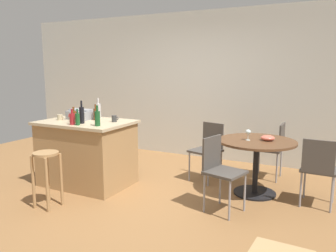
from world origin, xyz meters
TOP-DOWN VIEW (x-y plane):
  - ground_plane at (0.00, 0.00)m, footprint 8.80×8.80m
  - back_wall at (0.00, 2.28)m, footprint 8.00×0.10m
  - kitchen_island at (-0.92, 0.05)m, footprint 1.28×0.89m
  - wooden_stool at (-0.80, -0.82)m, footprint 0.30×0.30m
  - dining_table at (1.35, 0.75)m, footprint 1.02×1.02m
  - folding_chair_near at (0.58, 1.03)m, footprint 0.49×0.49m
  - folding_chair_far at (1.09, 0.03)m, footprint 0.49×0.49m
  - folding_chair_left at (2.12, 0.65)m, footprint 0.42×0.42m
  - folding_chair_right at (1.44, 1.51)m, footprint 0.41×0.41m
  - toolbox at (-1.11, 0.18)m, footprint 0.36×0.28m
  - bottle_0 at (-0.78, -0.27)m, footprint 0.06×0.06m
  - bottle_1 at (-0.51, -0.19)m, footprint 0.07×0.07m
  - bottle_2 at (-0.83, -0.12)m, footprint 0.06×0.06m
  - bottle_3 at (-0.88, -0.26)m, footprint 0.07×0.07m
  - bottle_4 at (-0.97, -0.13)m, footprint 0.07×0.07m
  - bottle_5 at (-0.85, 0.20)m, footprint 0.06×0.06m
  - bottle_6 at (-0.95, 0.38)m, footprint 0.08×0.08m
  - cup_0 at (-1.32, -0.04)m, footprint 0.11×0.08m
  - cup_1 at (-0.51, 0.18)m, footprint 0.11×0.07m
  - wine_glass at (1.24, 0.70)m, footprint 0.07×0.07m
  - serving_bowl at (1.48, 0.80)m, footprint 0.18×0.18m

SIDE VIEW (x-z plane):
  - ground_plane at x=0.00m, z-range 0.00..0.00m
  - kitchen_island at x=-0.92m, z-range 0.00..0.93m
  - wooden_stool at x=-0.80m, z-range 0.14..0.82m
  - folding_chair_left at x=2.12m, z-range 0.08..0.93m
  - folding_chair_near at x=0.58m, z-range 0.08..0.94m
  - folding_chair_right at x=1.44m, z-range 0.08..0.94m
  - folding_chair_far at x=1.09m, z-range 0.09..0.97m
  - dining_table at x=1.35m, z-range 0.20..0.93m
  - serving_bowl at x=1.48m, z-range 0.74..0.81m
  - wine_glass at x=1.24m, z-range 0.77..0.92m
  - cup_0 at x=-1.32m, z-range 0.93..1.01m
  - cup_1 at x=-0.51m, z-range 0.93..1.02m
  - toolbox at x=-1.11m, z-range 0.93..1.07m
  - bottle_3 at x=-0.88m, z-range 0.91..1.12m
  - bottle_0 at x=-0.78m, z-range 0.91..1.12m
  - bottle_4 at x=-0.97m, z-range 0.91..1.13m
  - bottle_5 at x=-0.85m, z-range 0.90..1.13m
  - bottle_1 at x=-0.51m, z-range 0.90..1.17m
  - bottle_6 at x=-0.95m, z-range 0.90..1.20m
  - bottle_2 at x=-0.83m, z-range 0.90..1.21m
  - back_wall at x=0.00m, z-range 0.00..2.70m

